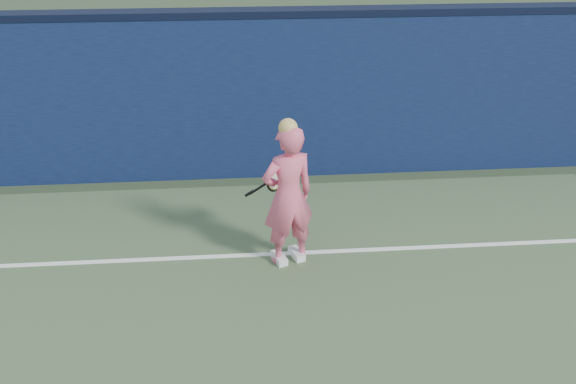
{
  "coord_description": "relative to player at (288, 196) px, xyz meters",
  "views": [
    {
      "loc": [
        0.14,
        -2.54,
        4.22
      ],
      "look_at": [
        0.66,
        3.88,
        0.95
      ],
      "focal_mm": 38.0,
      "sensor_mm": 36.0,
      "label": 1
    }
  ],
  "objects": [
    {
      "name": "backstop_wall",
      "position": [
        -0.66,
        2.62,
        0.35
      ],
      "size": [
        24.0,
        0.4,
        2.5
      ],
      "primitive_type": "cube",
      "color": "#0D143A",
      "rests_on": "ground"
    },
    {
      "name": "wall_cap",
      "position": [
        -0.66,
        2.62,
        1.65
      ],
      "size": [
        24.0,
        0.42,
        0.1
      ],
      "primitive_type": "cube",
      "color": "black",
      "rests_on": "backstop_wall"
    },
    {
      "name": "player",
      "position": [
        0.0,
        0.0,
        0.0
      ],
      "size": [
        0.76,
        0.62,
        1.87
      ],
      "rotation": [
        0.0,
        0.0,
        3.48
      ],
      "color": "#E25878",
      "rests_on": "ground"
    },
    {
      "name": "racket",
      "position": [
        -0.15,
        0.44,
        -0.01
      ],
      "size": [
        0.52,
        0.32,
        0.31
      ],
      "rotation": [
        0.0,
        0.0,
        0.42
      ],
      "color": "black",
      "rests_on": "ground"
    }
  ]
}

